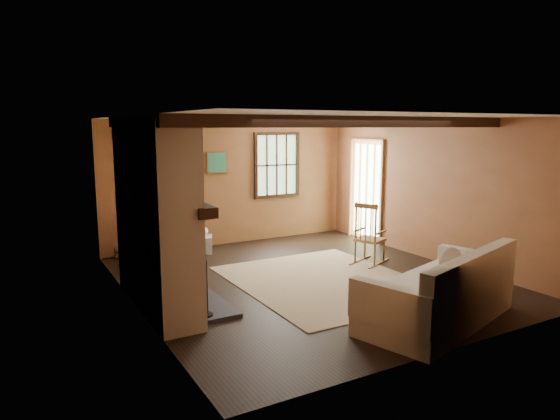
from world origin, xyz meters
TOP-DOWN VIEW (x-y plane):
  - ground at (0.00, 0.00)m, footprint 5.50×5.50m
  - room_envelope at (0.22, 0.26)m, footprint 5.02×5.52m
  - fireplace at (-2.23, -0.00)m, footprint 1.02×2.30m
  - rug at (0.20, -0.20)m, footprint 2.50×3.00m
  - rocking_chair at (1.39, 0.26)m, footprint 0.85×0.67m
  - sofa at (0.51, -2.17)m, footprint 2.38×1.56m
  - firewood_pile at (-1.99, 2.60)m, footprint 0.58×0.11m
  - laundry_basket at (-0.85, 2.35)m, footprint 0.60×0.54m
  - basket_pillow at (-0.85, 2.35)m, footprint 0.42×0.36m
  - armchair at (-1.53, 2.17)m, footprint 1.11×1.11m

SIDE VIEW (x-z plane):
  - ground at x=0.00m, z-range 0.00..0.00m
  - rug at x=0.20m, z-range 0.00..0.01m
  - firewood_pile at x=-1.99m, z-range 0.00..0.21m
  - laundry_basket at x=-0.85m, z-range 0.00..0.30m
  - sofa at x=0.51m, z-range -0.13..0.76m
  - armchair at x=-1.53m, z-range 0.00..0.73m
  - basket_pillow at x=-0.85m, z-range 0.30..0.49m
  - rocking_chair at x=1.39m, z-range -0.08..0.96m
  - fireplace at x=-2.23m, z-range -0.10..2.30m
  - room_envelope at x=0.22m, z-range 0.41..2.85m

